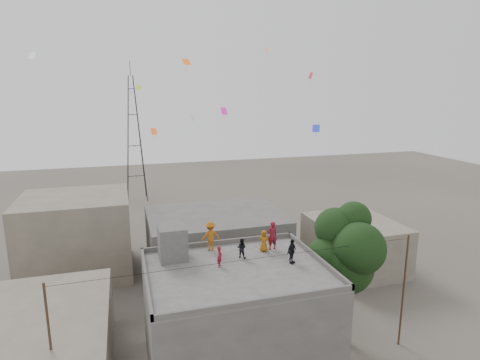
# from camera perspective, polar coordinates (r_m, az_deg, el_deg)

# --- Properties ---
(main_building) EXTENTS (10.00, 8.00, 6.10)m
(main_building) POSITION_cam_1_polar(r_m,az_deg,el_deg) (24.39, -0.49, -19.13)
(main_building) COLOR #4C4A47
(main_building) RESTS_ON ground
(parapet) EXTENTS (10.00, 8.00, 0.30)m
(parapet) POSITION_cam_1_polar(r_m,az_deg,el_deg) (22.87, -0.50, -12.29)
(parapet) COLOR #4C4A47
(parapet) RESTS_ON main_building
(stair_head_box) EXTENTS (1.60, 1.80, 2.00)m
(stair_head_box) POSITION_cam_1_polar(r_m,az_deg,el_deg) (24.33, -9.58, -8.74)
(stair_head_box) COLOR #4C4A47
(stair_head_box) RESTS_ON main_building
(neighbor_west) EXTENTS (8.00, 10.00, 4.00)m
(neighbor_west) POSITION_cam_1_polar(r_m,az_deg,el_deg) (26.50, -27.11, -20.50)
(neighbor_west) COLOR #655E50
(neighbor_west) RESTS_ON ground
(neighbor_north) EXTENTS (12.00, 9.00, 5.00)m
(neighbor_north) POSITION_cam_1_polar(r_m,az_deg,el_deg) (37.30, -3.50, -8.48)
(neighbor_north) COLOR #4C4A47
(neighbor_north) RESTS_ON ground
(neighbor_northwest) EXTENTS (9.00, 8.00, 7.00)m
(neighbor_northwest) POSITION_cam_1_polar(r_m,az_deg,el_deg) (38.27, -22.17, -7.27)
(neighbor_northwest) COLOR #655E50
(neighbor_northwest) RESTS_ON ground
(neighbor_east) EXTENTS (7.00, 8.00, 4.40)m
(neighbor_east) POSITION_cam_1_polar(r_m,az_deg,el_deg) (38.37, 15.91, -8.82)
(neighbor_east) COLOR #655E50
(neighbor_east) RESTS_ON ground
(tree) EXTENTS (4.90, 4.60, 9.10)m
(tree) POSITION_cam_1_polar(r_m,az_deg,el_deg) (26.24, 15.02, -9.74)
(tree) COLOR black
(tree) RESTS_ON ground
(utility_line) EXTENTS (20.12, 0.62, 7.40)m
(utility_line) POSITION_cam_1_polar(r_m,az_deg,el_deg) (23.09, 1.67, -18.86)
(utility_line) COLOR black
(utility_line) RESTS_ON ground
(transmission_tower) EXTENTS (2.97, 2.97, 20.01)m
(transmission_tower) POSITION_cam_1_polar(r_m,az_deg,el_deg) (60.37, -14.83, 5.65)
(transmission_tower) COLOR black
(transmission_tower) RESTS_ON ground
(person_red_adult) EXTENTS (0.71, 0.50, 1.83)m
(person_red_adult) POSITION_cam_1_polar(r_m,az_deg,el_deg) (25.39, 4.60, -7.89)
(person_red_adult) COLOR maroon
(person_red_adult) RESTS_ON main_building
(person_orange_child) EXTENTS (0.72, 0.52, 1.36)m
(person_orange_child) POSITION_cam_1_polar(r_m,az_deg,el_deg) (25.15, 3.42, -8.64)
(person_orange_child) COLOR #985811
(person_orange_child) RESTS_ON main_building
(person_dark_child) EXTENTS (0.75, 0.72, 1.21)m
(person_dark_child) POSITION_cam_1_polar(r_m,az_deg,el_deg) (24.21, 0.22, -9.66)
(person_dark_child) COLOR black
(person_dark_child) RESTS_ON main_building
(person_dark_adult) EXTENTS (0.91, 0.78, 1.47)m
(person_dark_adult) POSITION_cam_1_polar(r_m,az_deg,el_deg) (23.62, 7.38, -10.03)
(person_dark_adult) COLOR black
(person_dark_adult) RESTS_ON main_building
(person_orange_adult) EXTENTS (1.27, 0.82, 1.87)m
(person_orange_adult) POSITION_cam_1_polar(r_m,az_deg,el_deg) (25.27, -4.23, -7.94)
(person_orange_adult) COLOR #A45912
(person_orange_adult) RESTS_ON main_building
(person_red_child) EXTENTS (0.44, 0.52, 1.22)m
(person_red_child) POSITION_cam_1_polar(r_m,az_deg,el_deg) (23.10, -2.91, -10.81)
(person_red_child) COLOR maroon
(person_red_child) RESTS_ON main_building
(kites) EXTENTS (19.14, 16.18, 10.28)m
(kites) POSITION_cam_1_polar(r_m,az_deg,el_deg) (28.65, -3.19, 12.97)
(kites) COLOR #F05519
(kites) RESTS_ON ground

